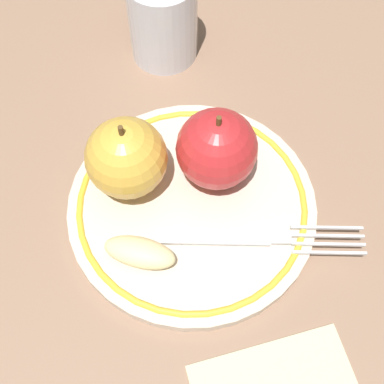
{
  "coord_description": "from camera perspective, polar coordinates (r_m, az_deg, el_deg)",
  "views": [
    {
      "loc": [
        -0.12,
        -0.22,
        0.45
      ],
      "look_at": [
        -0.01,
        -0.02,
        0.03
      ],
      "focal_mm": 50.0,
      "sensor_mm": 36.0,
      "label": 1
    }
  ],
  "objects": [
    {
      "name": "fork",
      "position": [
        0.47,
        6.62,
        -4.98
      ],
      "size": [
        0.17,
        0.11,
        0.0
      ],
      "rotation": [
        0.0,
        0.0,
        5.75
      ],
      "color": "silver",
      "rests_on": "plate"
    },
    {
      "name": "apple_slice_front",
      "position": [
        0.46,
        -5.59,
        -6.43
      ],
      "size": [
        0.06,
        0.06,
        0.02
      ],
      "primitive_type": "ellipsoid",
      "rotation": [
        0.0,
        0.0,
        2.38
      ],
      "color": "beige",
      "rests_on": "plate"
    },
    {
      "name": "apple_second_whole",
      "position": [
        0.47,
        -7.02,
        3.63
      ],
      "size": [
        0.07,
        0.07,
        0.08
      ],
      "color": "gold",
      "rests_on": "plate"
    },
    {
      "name": "apple_red_whole",
      "position": [
        0.47,
        2.85,
        4.36
      ],
      "size": [
        0.07,
        0.07,
        0.08
      ],
      "color": "red",
      "rests_on": "plate"
    },
    {
      "name": "drinking_glass",
      "position": [
        0.59,
        -3.13,
        17.98
      ],
      "size": [
        0.07,
        0.07,
        0.1
      ],
      "primitive_type": "cylinder",
      "color": "white",
      "rests_on": "ground_plane"
    },
    {
      "name": "plate",
      "position": [
        0.5,
        -0.0,
        -1.52
      ],
      "size": [
        0.23,
        0.23,
        0.01
      ],
      "color": "beige",
      "rests_on": "ground_plane"
    },
    {
      "name": "ground_plane",
      "position": [
        0.51,
        -0.54,
        0.01
      ],
      "size": [
        2.0,
        2.0,
        0.0
      ],
      "primitive_type": "plane",
      "color": "#8E6B54"
    }
  ]
}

